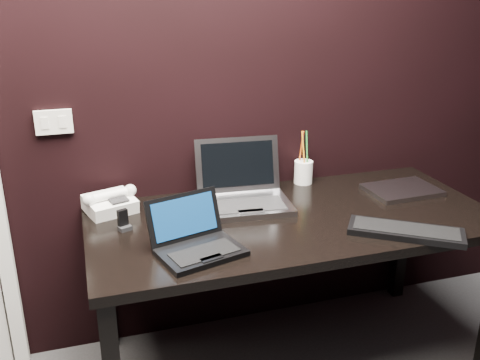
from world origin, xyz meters
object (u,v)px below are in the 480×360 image
object	(u,v)px
desk	(292,232)
silver_laptop	(243,193)
pen_cup	(303,171)
netbook	(196,242)
desk_phone	(110,203)
ext_keyboard	(406,231)
mobile_phone	(124,222)
closed_laptop	(402,190)

from	to	relation	value
desk	silver_laptop	size ratio (longest dim) A/B	4.11
desk	pen_cup	distance (m)	0.43
netbook	silver_laptop	distance (m)	0.47
desk_phone	silver_laptop	bearing A→B (deg)	-8.64
ext_keyboard	mobile_phone	distance (m)	1.11
silver_laptop	pen_cup	size ratio (longest dim) A/B	1.57
netbook	mobile_phone	size ratio (longest dim) A/B	4.20
closed_laptop	pen_cup	bearing A→B (deg)	147.30
desk_phone	mobile_phone	xyz separation A→B (m)	(0.04, -0.19, -0.01)
closed_laptop	netbook	bearing A→B (deg)	-164.73
ext_keyboard	desk_phone	world-z (taller)	desk_phone
ext_keyboard	mobile_phone	xyz separation A→B (m)	(-1.04, 0.37, 0.02)
closed_laptop	pen_cup	xyz separation A→B (m)	(-0.39, 0.25, 0.05)
silver_laptop	netbook	bearing A→B (deg)	-128.81
ext_keyboard	pen_cup	distance (m)	0.67
ext_keyboard	netbook	bearing A→B (deg)	172.41
mobile_phone	silver_laptop	bearing A→B (deg)	11.35
silver_laptop	desk_phone	world-z (taller)	silver_laptop
silver_laptop	mobile_phone	world-z (taller)	silver_laptop
desk	mobile_phone	xyz separation A→B (m)	(-0.69, 0.07, 0.11)
desk	netbook	distance (m)	0.51
silver_laptop	ext_keyboard	bearing A→B (deg)	-43.05
ext_keyboard	closed_laptop	world-z (taller)	ext_keyboard
netbook	closed_laptop	bearing A→B (deg)	15.27
pen_cup	ext_keyboard	bearing A→B (deg)	-76.77
ext_keyboard	desk_phone	size ratio (longest dim) A/B	1.82
ext_keyboard	pen_cup	world-z (taller)	pen_cup
silver_laptop	desk_phone	size ratio (longest dim) A/B	1.70
desk	desk_phone	distance (m)	0.79
pen_cup	desk_phone	bearing A→B (deg)	-174.93
desk	ext_keyboard	size ratio (longest dim) A/B	3.84
desk	ext_keyboard	bearing A→B (deg)	-40.21
desk	closed_laptop	bearing A→B (deg)	9.43
mobile_phone	pen_cup	distance (m)	0.93
silver_laptop	closed_laptop	xyz separation A→B (m)	(0.75, -0.08, -0.04)
ext_keyboard	desk	bearing A→B (deg)	139.79
netbook	silver_laptop	xyz separation A→B (m)	(0.30, 0.37, 0.01)
desk_phone	closed_laptop	bearing A→B (deg)	-7.33
netbook	mobile_phone	bearing A→B (deg)	131.69
ext_keyboard	mobile_phone	bearing A→B (deg)	160.43
silver_laptop	mobile_phone	bearing A→B (deg)	-168.65
netbook	pen_cup	size ratio (longest dim) A/B	1.33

